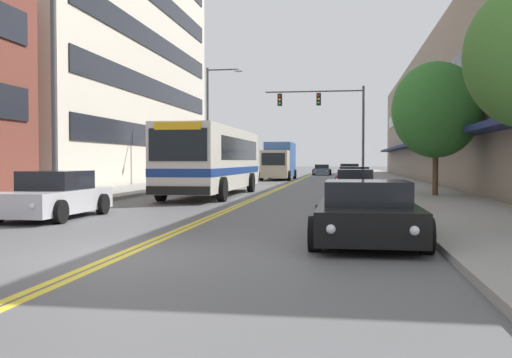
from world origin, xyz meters
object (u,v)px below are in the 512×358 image
Objects in this scene: car_black_parked_right_foreground at (367,213)px; car_silver_parked_left_mid at (54,196)px; car_red_parked_right_mid at (354,179)px; box_truck at (279,161)px; car_beige_parked_left_far at (232,175)px; fire_hydrant at (402,191)px; street_lamp_left_near at (62,64)px; street_lamp_left_far at (213,115)px; car_slate_blue_moving_lead at (322,170)px; city_bus at (214,158)px; street_tree_right_mid at (436,110)px; car_champagne_parked_right_far at (349,172)px; traffic_signal_mast at (330,114)px; car_white_parked_right_end at (355,184)px.

car_silver_parked_left_mid is at bearing 157.74° from car_black_parked_right_foreground.
box_truck reaches higher than car_red_parked_right_mid.
car_black_parked_right_foreground is 21.63m from car_red_parked_right_mid.
fire_hydrant is at bearing -62.22° from car_beige_parked_left_far.
street_lamp_left_near is 1.00× the size of street_lamp_left_far.
car_slate_blue_moving_lead is at bearing 93.16° from car_black_parked_right_foreground.
city_bus reaches higher than car_black_parked_right_foreground.
street_tree_right_mid is (12.71, 8.62, -0.85)m from street_lamp_left_near.
fire_hydrant is (10.34, -19.63, -0.05)m from car_beige_parked_left_far.
street_lamp_left_near is at bearing -91.43° from car_beige_parked_left_far.
city_bus is 2.45× the size of car_red_parked_right_mid.
car_champagne_parked_right_far is at bearing 76.19° from city_bus.
city_bus is 9.68m from car_red_parked_right_mid.
traffic_signal_mast is (5.03, 17.19, 3.43)m from city_bus.
city_bus reaches higher than car_slate_blue_moving_lead.
car_silver_parked_left_mid reaches higher than car_beige_parked_left_far.
car_beige_parked_left_far is at bearing 88.57° from street_lamp_left_near.
traffic_signal_mast is 22.56m from fire_hydrant.
street_lamp_left_far reaches higher than car_white_parked_right_end.
car_white_parked_right_end is 4.73m from street_tree_right_mid.
street_lamp_left_near is (-9.37, -16.33, 4.07)m from car_red_parked_right_mid.
car_black_parked_right_foreground is 0.57× the size of traffic_signal_mast.
car_black_parked_right_foreground is 11.45m from street_lamp_left_near.
car_black_parked_right_foreground is 0.90× the size of car_red_parked_right_mid.
fire_hydrant is at bearing -82.20° from car_red_parked_right_mid.
street_lamp_left_near is (-9.30, -9.01, 4.10)m from car_white_parked_right_end.
car_white_parked_right_end is at bearing -89.96° from car_champagne_parked_right_far.
car_slate_blue_moving_lead is 17.15m from box_truck.
car_white_parked_right_end is 40.20m from car_slate_blue_moving_lead.
car_white_parked_right_end is 0.63× the size of traffic_signal_mast.
car_silver_parked_left_mid is at bearing -94.35° from box_truck.
city_bus reaches higher than car_white_parked_right_end.
car_silver_parked_left_mid is 13.83m from car_white_parked_right_end.
city_bus is at bearing -106.31° from traffic_signal_mast.
car_silver_parked_left_mid is at bearing -115.76° from car_red_parked_right_mid.
street_lamp_left_near reaches higher than car_beige_parked_left_far.
car_champagne_parked_right_far is 1.01× the size of car_white_parked_right_end.
car_champagne_parked_right_far reaches higher than car_beige_parked_left_far.
traffic_signal_mast is at bearing 98.35° from fire_hydrant.
fire_hydrant is at bearing -86.94° from car_champagne_parked_right_far.
car_silver_parked_left_mid is 0.56× the size of street_lamp_left_near.
car_champagne_parked_right_far is at bearing 53.50° from car_beige_parked_left_far.
box_truck is at bearing 99.16° from car_black_parked_right_foreground.
car_slate_blue_moving_lead is (5.66, 24.71, 0.00)m from car_beige_parked_left_far.
street_lamp_left_near reaches higher than car_white_parked_right_end.
fire_hydrant is (10.95, 4.76, -4.17)m from street_lamp_left_near.
street_tree_right_mid is at bearing -4.48° from city_bus.
city_bus is 11.82m from street_lamp_left_far.
street_lamp_left_far is (-2.66, 11.13, 2.94)m from city_bus.
box_truck is (0.51, 22.85, -0.13)m from city_bus.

